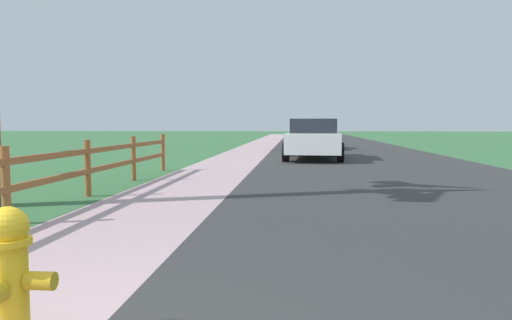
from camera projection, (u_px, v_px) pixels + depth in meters
The scene contains 8 objects.
ground_plane at pixel (274, 147), 26.80m from camera, with size 120.00×120.00×0.00m, color #376B3C.
road_asphalt at pixel (337, 146), 28.51m from camera, with size 7.00×66.00×0.01m, color #313131.
curb_concrete at pixel (224, 146), 29.03m from camera, with size 6.00×66.00×0.01m, color #BC9A9F.
grass_verge at pixel (198, 145), 29.15m from camera, with size 5.00×66.00×0.00m, color #376B3C.
fire_hydrant at pixel (8, 275), 2.81m from camera, with size 0.53×0.44×0.79m.
rail_fence at pixel (53, 170), 7.37m from camera, with size 0.11×12.23×0.98m.
parked_suv_white at pixel (314, 138), 18.00m from camera, with size 2.19×5.05×1.43m.
parked_car_black at pixel (310, 134), 25.41m from camera, with size 2.16×4.32×1.43m.
Camera 1 is at (1.19, -1.77, 1.25)m, focal length 35.24 mm.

